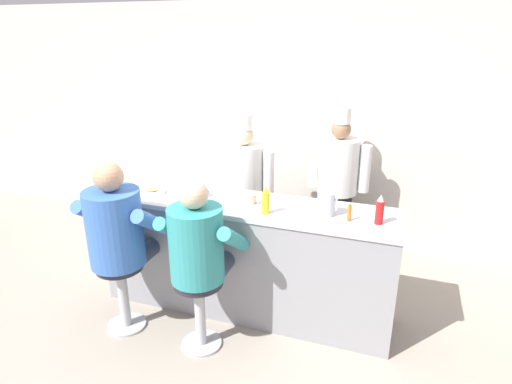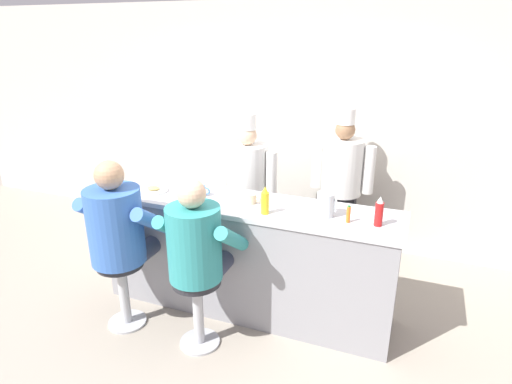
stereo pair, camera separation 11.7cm
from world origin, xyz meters
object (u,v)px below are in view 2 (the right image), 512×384
object	(u,v)px
coffee_mug_tan	(252,199)
cook_in_whites_far	(342,180)
water_pitcher_clear	(325,205)
mustard_bottle_yellow	(265,201)
hot_sauce_bottle_orange	(348,214)
cereal_bowl	(127,188)
cook_in_whites_near	(247,185)
breakfast_plate	(153,190)
ketchup_bottle_red	(379,212)
diner_seated_teal	(197,248)
coffee_mug_blue	(201,191)
diner_seated_blue	(119,229)

from	to	relation	value
coffee_mug_tan	cook_in_whites_far	xyz separation A→B (m)	(0.53, 1.19, -0.15)
water_pitcher_clear	mustard_bottle_yellow	bearing A→B (deg)	-164.40
hot_sauce_bottle_orange	cereal_bowl	world-z (taller)	hot_sauce_bottle_orange
coffee_mug_tan	cook_in_whites_near	bearing A→B (deg)	115.28
hot_sauce_bottle_orange	coffee_mug_tan	distance (m)	0.81
breakfast_plate	ketchup_bottle_red	bearing A→B (deg)	-0.25
cereal_bowl	diner_seated_teal	bearing A→B (deg)	-25.32
mustard_bottle_yellow	cook_in_whites_far	distance (m)	1.42
mustard_bottle_yellow	coffee_mug_blue	xyz separation A→B (m)	(-0.65, 0.16, -0.06)
water_pitcher_clear	diner_seated_teal	bearing A→B (deg)	-147.39
cook_in_whites_near	cook_in_whites_far	world-z (taller)	cook_in_whites_far
coffee_mug_blue	hot_sauce_bottle_orange	bearing A→B (deg)	-4.05
ketchup_bottle_red	cereal_bowl	world-z (taller)	ketchup_bottle_red
cereal_bowl	coffee_mug_blue	xyz separation A→B (m)	(0.68, 0.13, 0.03)
diner_seated_teal	cook_in_whites_far	distance (m)	1.92
ketchup_bottle_red	diner_seated_blue	xyz separation A→B (m)	(-1.95, -0.50, -0.25)
cereal_bowl	cook_in_whites_far	distance (m)	2.14
cereal_bowl	ketchup_bottle_red	bearing A→B (deg)	1.59
hot_sauce_bottle_orange	breakfast_plate	size ratio (longest dim) A/B	0.53
water_pitcher_clear	coffee_mug_blue	xyz separation A→B (m)	(-1.10, 0.04, -0.05)
water_pitcher_clear	cook_in_whites_near	bearing A→B (deg)	140.95
mustard_bottle_yellow	diner_seated_teal	size ratio (longest dim) A/B	0.16
mustard_bottle_yellow	coffee_mug_blue	distance (m)	0.67
diner_seated_teal	coffee_mug_tan	bearing A→B (deg)	69.34
hot_sauce_bottle_orange	cereal_bowl	size ratio (longest dim) A/B	0.88
cook_in_whites_near	diner_seated_blue	bearing A→B (deg)	-113.07
hot_sauce_bottle_orange	cook_in_whites_near	bearing A→B (deg)	143.97
breakfast_plate	cook_in_whites_near	xyz separation A→B (m)	(0.57, 0.82, -0.15)
coffee_mug_blue	diner_seated_teal	xyz separation A→B (m)	(0.26, -0.57, -0.22)
mustard_bottle_yellow	hot_sauce_bottle_orange	size ratio (longest dim) A/B	1.68
breakfast_plate	coffee_mug_tan	size ratio (longest dim) A/B	2.11
cook_in_whites_far	diner_seated_teal	bearing A→B (deg)	-112.81
ketchup_bottle_red	breakfast_plate	bearing A→B (deg)	179.75
cook_in_whites_near	diner_seated_teal	bearing A→B (deg)	-83.91
ketchup_bottle_red	diner_seated_blue	distance (m)	2.03
cook_in_whites_far	mustard_bottle_yellow	bearing A→B (deg)	-104.65
coffee_mug_tan	diner_seated_blue	world-z (taller)	diner_seated_blue
coffee_mug_blue	coffee_mug_tan	distance (m)	0.48
breakfast_plate	coffee_mug_blue	distance (m)	0.46
cook_in_whites_near	water_pitcher_clear	bearing A→B (deg)	-39.05
mustard_bottle_yellow	coffee_mug_tan	bearing A→B (deg)	136.78
water_pitcher_clear	coffee_mug_tan	size ratio (longest dim) A/B	1.55
cereal_bowl	coffee_mug_tan	xyz separation A→B (m)	(1.16, 0.13, 0.02)
coffee_mug_blue	cook_in_whites_near	xyz separation A→B (m)	(0.12, 0.76, -0.18)
coffee_mug_blue	cook_in_whites_far	distance (m)	1.57
coffee_mug_blue	diner_seated_blue	bearing A→B (deg)	-128.15
diner_seated_blue	cook_in_whites_far	distance (m)	2.28
cereal_bowl	diner_seated_blue	distance (m)	0.53
hot_sauce_bottle_orange	cereal_bowl	xyz separation A→B (m)	(-1.97, -0.04, -0.04)
diner_seated_teal	diner_seated_blue	bearing A→B (deg)	179.73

